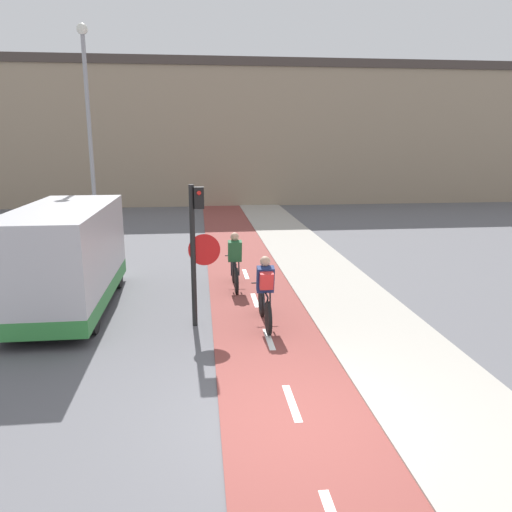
% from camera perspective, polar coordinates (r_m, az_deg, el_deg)
% --- Properties ---
extents(ground_plane, '(120.00, 120.00, 0.00)m').
position_cam_1_polar(ground_plane, '(7.48, 4.84, -18.39)').
color(ground_plane, '#5B5B60').
extents(bike_lane, '(2.21, 60.00, 0.02)m').
position_cam_1_polar(bike_lane, '(7.47, 4.84, -18.30)').
color(bike_lane, brown).
rests_on(bike_lane, ground_plane).
extents(sidewalk_strip, '(2.40, 60.00, 0.05)m').
position_cam_1_polar(sidewalk_strip, '(8.19, 21.55, -16.13)').
color(sidewalk_strip, '#A8A399').
rests_on(sidewalk_strip, ground_plane).
extents(building_row_background, '(60.00, 5.20, 8.57)m').
position_cam_1_polar(building_row_background, '(32.71, -4.33, 13.75)').
color(building_row_background, gray).
rests_on(building_row_background, ground_plane).
extents(traffic_light_pole, '(0.67, 0.25, 3.02)m').
position_cam_1_polar(traffic_light_pole, '(10.44, -6.78, 1.84)').
color(traffic_light_pole, black).
rests_on(traffic_light_pole, ground_plane).
extents(street_lamp_far, '(0.36, 0.36, 7.63)m').
position_cam_1_polar(street_lamp_far, '(18.45, -18.58, 14.60)').
color(street_lamp_far, gray).
rests_on(street_lamp_far, ground_plane).
extents(cyclist_near, '(0.46, 1.82, 1.53)m').
position_cam_1_polar(cyclist_near, '(10.64, 1.05, -4.29)').
color(cyclist_near, black).
rests_on(cyclist_near, ground_plane).
extents(cyclist_far, '(0.46, 1.77, 1.53)m').
position_cam_1_polar(cyclist_far, '(13.33, -2.43, -0.90)').
color(cyclist_far, black).
rests_on(cyclist_far, ground_plane).
extents(van, '(1.91, 5.09, 2.42)m').
position_cam_1_polar(van, '(12.36, -20.84, -0.43)').
color(van, '#B7B7BC').
rests_on(van, ground_plane).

